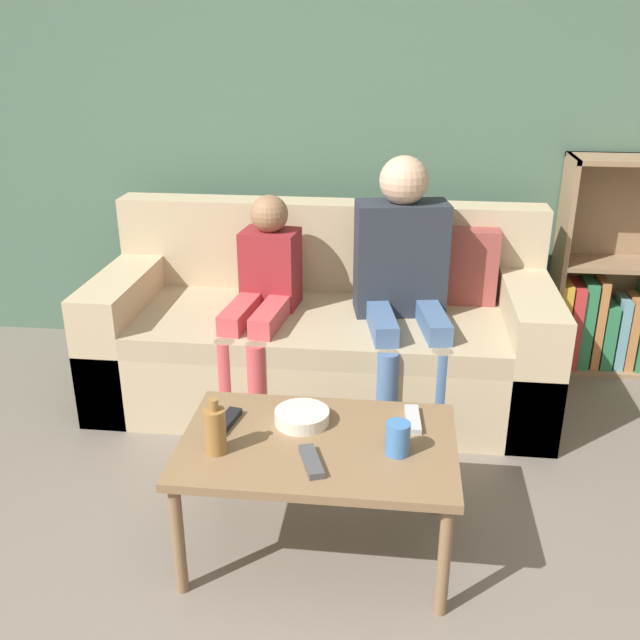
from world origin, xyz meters
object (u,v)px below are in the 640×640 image
Objects in this scene: tv_remote_1 at (311,461)px; tv_remote_2 at (413,419)px; person_adult at (403,268)px; couch at (324,337)px; snack_bowl at (302,417)px; bookshelf at (618,295)px; bottle at (215,430)px; tv_remote_0 at (226,422)px; coffee_table at (318,453)px; cup_near at (398,438)px; person_child at (263,291)px.

tv_remote_2 is at bearing 23.67° from tv_remote_1.
person_adult reaches higher than tv_remote_1.
couch reaches higher than snack_bowl.
bookshelf is 5.83× the size of bottle.
couch is 1.90× the size of bookshelf.
bottle reaches higher than tv_remote_0.
coffee_table is 0.35m from tv_remote_2.
person_adult is (0.26, 1.06, 0.30)m from coffee_table.
tv_remote_0 is 1.02× the size of tv_remote_2.
person_adult is 6.67× the size of tv_remote_1.
coffee_table is 0.28m from cup_near.
person_child is (-0.63, -0.05, -0.12)m from person_adult.
bottle reaches higher than snack_bowl.
couch is at bearing -161.98° from bookshelf.
couch is 11.22× the size of snack_bowl.
coffee_table is 5.14× the size of tv_remote_1.
bookshelf is at bearing 16.68° from person_adult.
tv_remote_1 is at bearing -75.50° from snack_bowl.
person_adult is 1.18m from tv_remote_0.
bookshelf reaches higher than snack_bowl.
bookshelf reaches higher than cup_near.
bottle reaches higher than tv_remote_2.
tv_remote_2 is (0.05, -0.90, -0.25)m from person_adult.
coffee_table is at bearing 68.63° from tv_remote_1.
snack_bowl is at bearing 85.21° from tv_remote_1.
bottle is at bearing 154.15° from tv_remote_1.
bookshelf is 1.81m from tv_remote_2.
bookshelf is 2.12m from coffee_table.
snack_bowl is at bearing 40.55° from bottle.
person_adult reaches higher than tv_remote_0.
person_adult is at bearing 63.69° from bottle.
tv_remote_1 is at bearing -160.38° from cup_near.
tv_remote_1 is (0.37, -1.15, -0.13)m from person_child.
tv_remote_1 is at bearing -92.09° from coffee_table.
tv_remote_0 is 0.18m from bottle.
person_child is at bearing -160.96° from bookshelf.
coffee_table is 5.24× the size of tv_remote_2.
bookshelf reaches higher than tv_remote_1.
tv_remote_1 is at bearing -85.48° from couch.
tv_remote_2 is at bearing 22.34° from bottle.
snack_bowl is at bearing 154.99° from cup_near.
tv_remote_1 is 0.32m from bottle.
couch is at bearing 80.35° from bottle.
tv_remote_1 is (-0.00, -0.14, 0.06)m from coffee_table.
bottle reaches higher than cup_near.
person_adult is at bearing 76.33° from coffee_table.
coffee_table is at bearing -63.04° from person_child.
coffee_table is at bearing -156.96° from tv_remote_2.
cup_near is (-1.11, -1.66, 0.08)m from bookshelf.
snack_bowl is (0.31, -0.90, -0.11)m from person_child.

